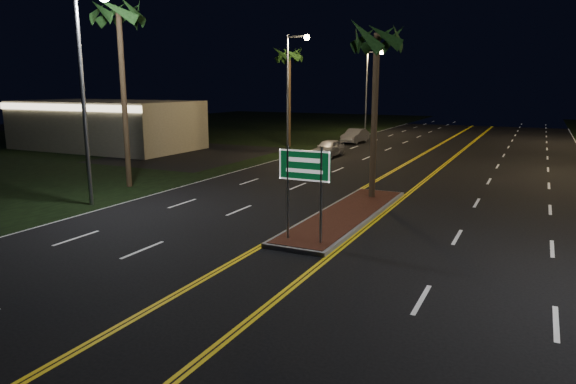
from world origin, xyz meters
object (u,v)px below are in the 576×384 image
Objects in this scene: streetlight_left_mid at (292,80)px; car_near at (328,147)px; streetlight_left_far at (370,82)px; car_far at (355,135)px; median_island at (346,215)px; palm_left_far at (289,55)px; palm_median at (377,38)px; streetlight_left_near at (88,76)px; highway_sign at (304,174)px; commercial_building at (107,125)px; palm_left_near at (118,15)px.

car_near is at bearing -7.31° from streetlight_left_mid.
streetlight_left_far is 11.76m from car_far.
median_island is 38.89m from streetlight_left_far.
median_island is at bearing -58.64° from palm_left_far.
streetlight_left_mid is at bearing -97.84° from car_far.
car_near is (-7.36, 13.08, -6.53)m from palm_median.
palm_left_far is (-2.19, 24.00, 2.09)m from streetlight_left_near.
streetlight_left_near and streetlight_left_mid have the same top height.
highway_sign is (0.00, -4.20, 2.32)m from median_island.
commercial_building is 22.03m from car_far.
palm_left_far is (-12.80, 17.50, 0.47)m from palm_median.
palm_median is 1.84× the size of car_far.
commercial_building is at bearing -165.39° from streetlight_left_mid.
median_island is 3.20× the size of highway_sign.
streetlight_left_far is 1.99× the size of car_far.
streetlight_left_mid is 16.39m from palm_left_near.
palm_left_near is 26.98m from car_far.
median_island is 4.80m from highway_sign.
median_island is 2.29× the size of car_near.
streetlight_left_far is 1.02× the size of palm_left_far.
palm_median is at bearing -53.82° from palm_left_far.
car_far is (-8.64, 22.99, -6.52)m from palm_median.
palm_left_far is (-12.80, 25.20, 5.34)m from highway_sign.
highway_sign is 0.33× the size of palm_left_near.
palm_left_near is 20.02m from palm_left_far.
car_near is at bearing -80.96° from streetlight_left_far.
car_near is 9.99m from car_far.
palm_left_far is 1.96× the size of car_near.
palm_median is at bearing 31.49° from streetlight_left_near.
palm_left_far reaches higher than car_far.
median_island is 8.00m from palm_median.
streetlight_left_mid is 17.25m from palm_median.
palm_left_far is at bearing -97.78° from streetlight_left_far.
streetlight_left_far is at bearing 107.58° from palm_median.
palm_left_far is at bearing 121.36° from median_island.
highway_sign is 42.67m from streetlight_left_far.
highway_sign is 14.92m from palm_left_near.
palm_left_far is at bearing 116.92° from highway_sign.
streetlight_left_far reaches higher than palm_left_far.
palm_median is (10.61, -33.50, 1.62)m from streetlight_left_far.
streetlight_left_mid is at bearing 128.17° from palm_median.
highway_sign is 0.36× the size of streetlight_left_far.
highway_sign is 11.17m from streetlight_left_near.
median_island is at bearing -90.00° from palm_median.
median_island is 1.14× the size of streetlight_left_far.
commercial_building is 1.67× the size of streetlight_left_far.
median_island is 1.16× the size of palm_left_far.
streetlight_left_mid reaches higher than car_far.
palm_median is (26.00, -9.49, 5.27)m from commercial_building.
car_far is (1.97, -10.51, -4.90)m from streetlight_left_far.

